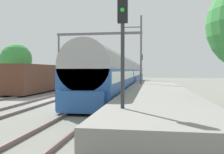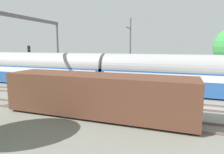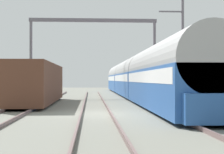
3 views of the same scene
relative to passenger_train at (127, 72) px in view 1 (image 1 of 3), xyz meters
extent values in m
plane|color=slate|center=(-4.19, -18.72, -1.97)|extent=(120.00, 120.00, 0.00)
cube|color=#6D5654|center=(-7.66, -18.72, -1.89)|extent=(0.08, 60.00, 0.16)
cube|color=#6D5654|center=(-4.91, -18.72, -1.89)|extent=(0.08, 60.00, 0.16)
cube|color=#6D5654|center=(-3.47, -18.72, -1.89)|extent=(0.08, 60.00, 0.16)
cube|color=#6D5654|center=(-0.72, -18.72, -1.89)|extent=(0.08, 60.00, 0.16)
cube|color=#6D5654|center=(0.72, -18.72, -1.89)|extent=(0.08, 60.00, 0.16)
cube|color=gray|center=(3.82, -16.72, -1.52)|extent=(4.40, 28.00, 0.90)
cube|color=#28569E|center=(0.00, -16.31, -0.71)|extent=(2.90, 16.00, 2.20)
cube|color=white|center=(0.00, -16.31, -0.08)|extent=(2.93, 15.36, 0.64)
cylinder|color=#9C9C9C|center=(0.00, -16.31, 0.59)|extent=(2.84, 16.00, 2.84)
cube|color=#28569E|center=(0.00, 0.04, -0.71)|extent=(2.90, 16.00, 2.20)
cube|color=white|center=(0.00, 0.04, -0.08)|extent=(2.93, 15.36, 0.64)
cylinder|color=#9C9C9C|center=(0.00, 0.04, 0.59)|extent=(2.84, 16.00, 2.84)
cube|color=#28569E|center=(0.00, 16.39, -0.71)|extent=(2.90, 16.00, 2.20)
cube|color=white|center=(0.00, 16.39, -0.08)|extent=(2.93, 15.36, 0.64)
cylinder|color=#9C9C9C|center=(0.00, 16.39, 0.59)|extent=(2.84, 16.00, 2.84)
cube|color=#28569E|center=(0.00, -24.56, -1.26)|extent=(2.40, 0.50, 1.10)
cube|color=#563323|center=(-8.38, -10.86, -0.46)|extent=(2.80, 13.00, 2.70)
cube|color=black|center=(-8.38, -10.86, -1.76)|extent=(2.52, 11.96, 0.10)
cylinder|color=#393939|center=(1.33, -5.84, -1.55)|extent=(0.19, 0.19, 0.85)
cube|color=maroon|center=(1.33, -5.84, -0.80)|extent=(0.42, 0.27, 0.64)
sphere|color=tan|center=(1.33, -5.84, -0.36)|extent=(0.24, 0.24, 0.24)
cylinder|color=#2D2D33|center=(2.41, -27.52, 0.02)|extent=(0.14, 0.14, 3.98)
cube|color=black|center=(2.41, -27.52, 2.45)|extent=(0.36, 0.20, 0.90)
sphere|color=#19D133|center=(2.41, -27.64, 2.44)|extent=(0.16, 0.16, 0.16)
cylinder|color=#2D2D33|center=(1.92, 3.96, 0.01)|extent=(0.14, 0.14, 3.96)
cube|color=black|center=(1.92, 3.96, 2.43)|extent=(0.36, 0.20, 0.90)
sphere|color=red|center=(1.92, 3.84, 2.32)|extent=(0.16, 0.16, 0.16)
cylinder|color=slate|center=(-10.38, -0.68, 1.78)|extent=(0.28, 0.28, 7.50)
cylinder|color=slate|center=(2.00, -0.68, 1.78)|extent=(0.28, 0.28, 7.50)
cube|color=slate|center=(-4.19, -0.68, 5.71)|extent=(12.78, 0.24, 0.36)
cylinder|color=slate|center=(2.40, -10.41, 2.03)|extent=(0.20, 0.20, 8.00)
cube|color=slate|center=(1.50, -10.41, 4.83)|extent=(1.80, 0.10, 0.10)
cylinder|color=#4C3826|center=(-14.47, -5.63, -0.84)|extent=(0.36, 0.36, 2.26)
sphere|color=#388B41|center=(-14.47, -5.63, 1.84)|extent=(4.14, 4.14, 4.14)
camera|label=1|loc=(3.42, -36.37, 0.30)|focal=39.60mm
camera|label=2|loc=(-20.50, -16.17, 2.77)|focal=31.73mm
camera|label=3|loc=(-4.44, -37.10, -0.22)|focal=58.36mm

